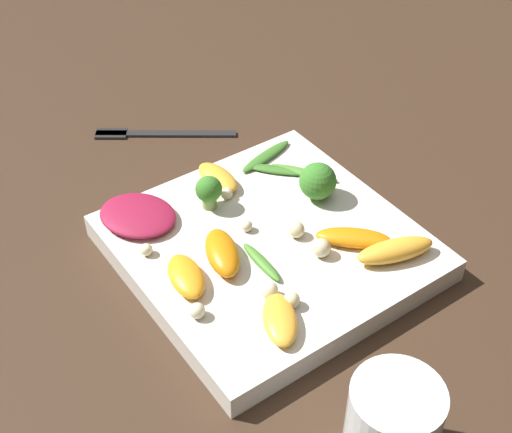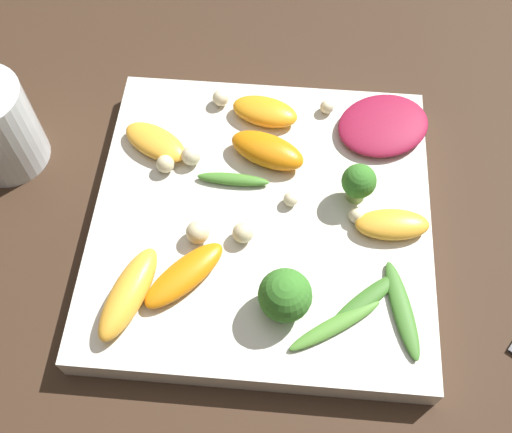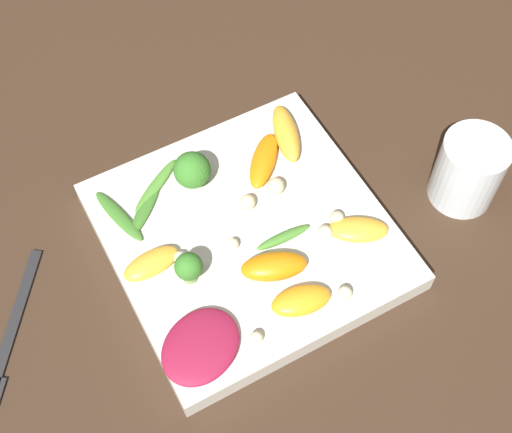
{
  "view_description": "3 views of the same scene",
  "coord_description": "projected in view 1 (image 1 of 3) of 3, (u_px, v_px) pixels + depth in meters",
  "views": [
    {
      "loc": [
        -0.42,
        0.31,
        0.51
      ],
      "look_at": [
        0.01,
        0.01,
        0.05
      ],
      "focal_mm": 50.0,
      "sensor_mm": 36.0,
      "label": 1
    },
    {
      "loc": [
        0.02,
        -0.25,
        0.45
      ],
      "look_at": [
        -0.0,
        -0.01,
        0.04
      ],
      "focal_mm": 42.0,
      "sensor_mm": 36.0,
      "label": 2
    },
    {
      "loc": [
        0.17,
        0.33,
        0.66
      ],
      "look_at": [
        -0.01,
        -0.0,
        0.04
      ],
      "focal_mm": 50.0,
      "sensor_mm": 36.0,
      "label": 3
    }
  ],
  "objects": [
    {
      "name": "broccoli_floret_1",
      "position": [
        209.0,
        191.0,
        0.74
      ],
      "size": [
        0.03,
        0.03,
        0.04
      ],
      "color": "#7A9E51",
      "rests_on": "plate"
    },
    {
      "name": "orange_segment_3",
      "position": [
        224.0,
        255.0,
        0.68
      ],
      "size": [
        0.07,
        0.05,
        0.02
      ],
      "color": "orange",
      "rests_on": "plate"
    },
    {
      "name": "orange_segment_4",
      "position": [
        395.0,
        250.0,
        0.69
      ],
      "size": [
        0.05,
        0.08,
        0.02
      ],
      "color": "#FCAD33",
      "rests_on": "plate"
    },
    {
      "name": "macadamia_nut_4",
      "position": [
        146.0,
        250.0,
        0.69
      ],
      "size": [
        0.01,
        0.01,
        0.01
      ],
      "color": "beige",
      "rests_on": "plate"
    },
    {
      "name": "arugula_sprig_2",
      "position": [
        266.0,
        156.0,
        0.81
      ],
      "size": [
        0.03,
        0.08,
        0.01
      ],
      "color": "#3D7528",
      "rests_on": "plate"
    },
    {
      "name": "arugula_sprig_3",
      "position": [
        277.0,
        170.0,
        0.79
      ],
      "size": [
        0.06,
        0.06,
        0.01
      ],
      "color": "#3D7528",
      "rests_on": "plate"
    },
    {
      "name": "macadamia_nut_5",
      "position": [
        197.0,
        311.0,
        0.63
      ],
      "size": [
        0.01,
        0.01,
        0.01
      ],
      "color": "beige",
      "rests_on": "plate"
    },
    {
      "name": "radicchio_leaf_0",
      "position": [
        138.0,
        215.0,
        0.73
      ],
      "size": [
        0.1,
        0.1,
        0.01
      ],
      "color": "maroon",
      "rests_on": "plate"
    },
    {
      "name": "arugula_sprig_1",
      "position": [
        261.0,
        262.0,
        0.68
      ],
      "size": [
        0.06,
        0.01,
        0.01
      ],
      "color": "#47842D",
      "rests_on": "plate"
    },
    {
      "name": "orange_segment_1",
      "position": [
        218.0,
        177.0,
        0.78
      ],
      "size": [
        0.06,
        0.03,
        0.02
      ],
      "color": "#FCAD33",
      "rests_on": "plate"
    },
    {
      "name": "macadamia_nut_7",
      "position": [
        296.0,
        230.0,
        0.71
      ],
      "size": [
        0.02,
        0.02,
        0.02
      ],
      "color": "beige",
      "rests_on": "plate"
    },
    {
      "name": "ground_plane",
      "position": [
        268.0,
        257.0,
        0.73
      ],
      "size": [
        2.4,
        2.4,
        0.0
      ],
      "primitive_type": "plane",
      "color": "#382619"
    },
    {
      "name": "macadamia_nut_6",
      "position": [
        321.0,
        248.0,
        0.69
      ],
      "size": [
        0.02,
        0.02,
        0.02
      ],
      "color": "beige",
      "rests_on": "plate"
    },
    {
      "name": "orange_segment_2",
      "position": [
        186.0,
        276.0,
        0.66
      ],
      "size": [
        0.06,
        0.04,
        0.02
      ],
      "color": "orange",
      "rests_on": "plate"
    },
    {
      "name": "macadamia_nut_3",
      "position": [
        269.0,
        290.0,
        0.65
      ],
      "size": [
        0.02,
        0.02,
        0.02
      ],
      "color": "beige",
      "rests_on": "plate"
    },
    {
      "name": "plate",
      "position": [
        269.0,
        247.0,
        0.72
      ],
      "size": [
        0.28,
        0.28,
        0.03
      ],
      "color": "silver",
      "rests_on": "ground_plane"
    },
    {
      "name": "drinking_glass",
      "position": [
        392.0,
        426.0,
        0.53
      ],
      "size": [
        0.07,
        0.07,
        0.08
      ],
      "color": "white",
      "rests_on": "ground_plane"
    },
    {
      "name": "macadamia_nut_0",
      "position": [
        247.0,
        226.0,
        0.72
      ],
      "size": [
        0.01,
        0.01,
        0.01
      ],
      "color": "beige",
      "rests_on": "plate"
    },
    {
      "name": "orange_segment_0",
      "position": [
        280.0,
        319.0,
        0.62
      ],
      "size": [
        0.07,
        0.06,
        0.02
      ],
      "color": "#FCAD33",
      "rests_on": "plate"
    },
    {
      "name": "orange_segment_5",
      "position": [
        353.0,
        238.0,
        0.7
      ],
      "size": [
        0.07,
        0.07,
        0.02
      ],
      "color": "orange",
      "rests_on": "plate"
    },
    {
      "name": "macadamia_nut_2",
      "position": [
        292.0,
        300.0,
        0.64
      ],
      "size": [
        0.02,
        0.02,
        0.02
      ],
      "color": "beige",
      "rests_on": "plate"
    },
    {
      "name": "arugula_sprig_0",
      "position": [
        304.0,
        173.0,
        0.79
      ],
      "size": [
        0.07,
        0.05,
        0.01
      ],
      "color": "#518E33",
      "rests_on": "plate"
    },
    {
      "name": "macadamia_nut_1",
      "position": [
        223.0,
        195.0,
        0.75
      ],
      "size": [
        0.01,
        0.01,
        0.01
      ],
      "color": "beige",
      "rests_on": "plate"
    },
    {
      "name": "fork",
      "position": [
        150.0,
        133.0,
        0.89
      ],
      "size": [
        0.12,
        0.15,
        0.01
      ],
      "color": "#262628",
      "rests_on": "ground_plane"
    },
    {
      "name": "broccoli_floret_0",
      "position": [
        318.0,
        181.0,
        0.75
      ],
      "size": [
        0.04,
        0.04,
        0.04
      ],
      "color": "#7A9E51",
      "rests_on": "plate"
    }
  ]
}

